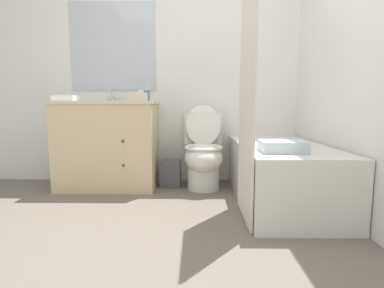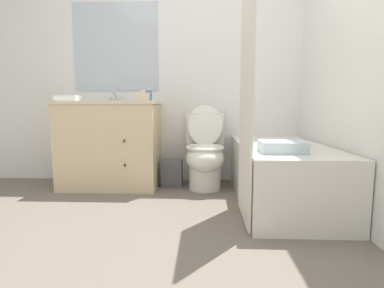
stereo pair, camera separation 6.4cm
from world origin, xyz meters
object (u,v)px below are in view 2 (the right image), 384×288
Objects in this scene: bathtub at (281,173)px; tissue_box at (143,97)px; vanity_cabinet at (111,143)px; soap_dispenser at (149,95)px; toilet at (205,154)px; wastebasket at (172,173)px; sink_faucet at (116,98)px; hand_towel_folded at (68,98)px; bath_towel_folded at (282,147)px.

tissue_box is at bearing 159.20° from bathtub.
soap_dispenser reaches higher than vanity_cabinet.
wastebasket is (-0.34, 0.06, -0.22)m from toilet.
sink_faucet reaches higher than bathtub.
hand_towel_folded reaches higher than vanity_cabinet.
bath_towel_folded reaches higher than bathtub.
toilet is 0.41m from wastebasket.
hand_towel_folded is (-0.98, -0.18, 0.77)m from wastebasket.
wastebasket is at bearing 169.45° from toilet.
hand_towel_folded is at bearing -154.49° from vanity_cabinet.
soap_dispenser is (0.06, 0.02, 0.01)m from tissue_box.
bathtub is at bearing -15.85° from vanity_cabinet.
vanity_cabinet is 7.13× the size of soap_dispenser.
tissue_box is (-1.29, 0.49, 0.67)m from bathtub.
bath_towel_folded is (1.51, -1.10, -0.37)m from sink_faucet.
tissue_box reaches higher than bathtub.
bathtub is at bearing 75.07° from bath_towel_folded.
hand_towel_folded is 0.67× the size of bath_towel_folded.
wastebasket is at bearing -2.27° from tissue_box.
wastebasket is at bearing 1.57° from vanity_cabinet.
hand_towel_folded reaches higher than wastebasket.
tissue_box is (0.34, -0.18, 0.01)m from sink_faucet.
soap_dispenser is at bearing -22.69° from sink_faucet.
soap_dispenser reaches higher than wastebasket.
bathtub is at bearing -25.58° from wastebasket.
soap_dispenser is (0.39, -0.16, 0.02)m from sink_faucet.
sink_faucet is 0.09× the size of bathtub.
hand_towel_folded reaches higher than toilet.
sink_faucet is at bearing 165.25° from toilet.
wastebasket is at bearing -16.98° from sink_faucet.
vanity_cabinet reaches higher than toilet.
tissue_box is (-0.29, 0.01, 0.79)m from wastebasket.
sink_faucet is 0.98× the size of tissue_box.
wastebasket is at bearing 10.65° from hand_towel_folded.
wastebasket is 1.34m from bath_towel_folded.
bathtub reaches higher than wastebasket.
tissue_box is 1.54m from bath_towel_folded.
hand_towel_folded is (-0.74, -0.21, -0.03)m from soap_dispenser.
sink_faucet is 1.88m from bathtub.
toilet is at bearing 147.78° from bathtub.
sink_faucet is 1.15m from toilet.
hand_towel_folded is at bearing -169.35° from wastebasket.
wastebasket is 1.91× the size of tissue_box.
soap_dispenser is at bearing 14.92° from tissue_box.
soap_dispenser is at bearing 157.71° from bathtub.
wastebasket is 1.26m from hand_towel_folded.
wastebasket is at bearing 154.42° from bathtub.
sink_faucet reaches higher than bath_towel_folded.
soap_dispenser reaches higher than bath_towel_folded.
wastebasket is 0.84m from soap_dispenser.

